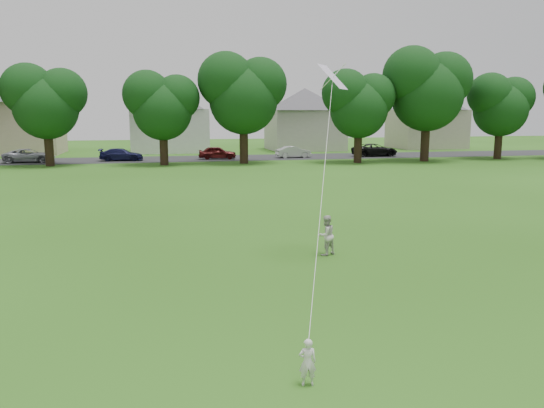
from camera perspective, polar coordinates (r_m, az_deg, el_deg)
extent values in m
plane|color=#254F12|center=(11.31, -5.20, -13.56)|extent=(160.00, 160.00, 0.00)
cube|color=#2D2D30|center=(52.52, -10.65, 4.78)|extent=(90.00, 7.00, 0.01)
imported|color=silver|center=(9.16, 3.84, -16.61)|extent=(0.32, 0.22, 0.82)
imported|color=beige|center=(16.88, 5.83, -3.37)|extent=(0.77, 0.70, 1.28)
plane|color=white|center=(16.40, 6.56, 13.44)|extent=(1.20, 1.26, 0.74)
cylinder|color=white|center=(12.36, 5.60, 3.18)|extent=(0.01, 0.01, 9.55)
cylinder|color=black|center=(48.53, -22.87, 5.73)|extent=(0.72, 0.72, 3.29)
cylinder|color=black|center=(46.57, -11.56, 6.04)|extent=(0.71, 0.71, 3.10)
cylinder|color=black|center=(47.17, -3.05, 6.66)|extent=(0.76, 0.76, 3.75)
cylinder|color=black|center=(48.41, 9.23, 6.31)|extent=(0.71, 0.71, 3.21)
cylinder|color=black|center=(51.27, 16.14, 6.70)|extent=(0.79, 0.79, 4.03)
cylinder|color=black|center=(56.33, 23.16, 6.12)|extent=(0.71, 0.71, 3.19)
imported|color=gray|center=(52.75, -24.66, 4.75)|extent=(4.46, 2.16, 1.22)
imported|color=#13153D|center=(51.59, -15.90, 5.14)|extent=(4.07, 1.90, 1.15)
imported|color=#4C0F0F|center=(51.75, -5.89, 5.52)|extent=(3.75, 1.77, 1.24)
imported|color=#B3B3B3|center=(53.09, 2.33, 5.62)|extent=(3.52, 1.42, 1.14)
imported|color=black|center=(55.83, 10.99, 5.74)|extent=(4.72, 2.29, 1.29)
cube|color=beige|center=(64.08, -25.53, 7.36)|extent=(8.60, 7.09, 5.53)
pyramid|color=#504D53|center=(64.19, -25.92, 12.53)|extent=(12.40, 12.40, 3.04)
cube|color=white|center=(62.36, -10.95, 7.76)|extent=(8.49, 7.25, 4.82)
pyramid|color=#504D53|center=(62.40, -11.10, 12.42)|extent=(12.25, 12.25, 2.65)
cube|color=#BDB7A9|center=(64.67, 3.51, 7.95)|extent=(8.42, 7.62, 4.72)
pyramid|color=#504D53|center=(64.70, 3.55, 12.34)|extent=(12.14, 12.14, 2.60)
cube|color=#B8AE98|center=(70.62, 16.24, 7.76)|extent=(8.20, 6.95, 4.78)
pyramid|color=#504D53|center=(70.65, 16.44, 11.83)|extent=(11.82, 11.82, 2.63)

